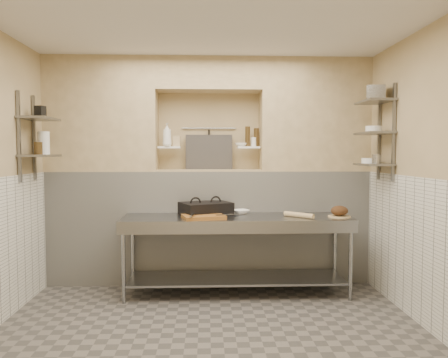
{
  "coord_description": "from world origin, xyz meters",
  "views": [
    {
      "loc": [
        -0.03,
        -3.77,
        1.63
      ],
      "look_at": [
        0.15,
        0.9,
        1.35
      ],
      "focal_mm": 35.0,
      "sensor_mm": 36.0,
      "label": 1
    }
  ],
  "objects_px": {
    "bottle_soap": "(167,135)",
    "jug_left": "(44,143)",
    "prep_table": "(236,239)",
    "panini_press": "(206,209)",
    "bread_loaf": "(339,211)",
    "bowl_alcove": "(241,145)",
    "cutting_board": "(204,217)",
    "rolling_pin": "(299,215)",
    "mixing_bowl": "(241,212)"
  },
  "relations": [
    {
      "from": "bottle_soap",
      "to": "jug_left",
      "type": "distance_m",
      "value": 1.43
    },
    {
      "from": "prep_table",
      "to": "bottle_soap",
      "type": "height_order",
      "value": "bottle_soap"
    },
    {
      "from": "bottle_soap",
      "to": "panini_press",
      "type": "bearing_deg",
      "value": -37.73
    },
    {
      "from": "bread_loaf",
      "to": "jug_left",
      "type": "distance_m",
      "value": 3.41
    },
    {
      "from": "prep_table",
      "to": "bowl_alcove",
      "type": "height_order",
      "value": "bowl_alcove"
    },
    {
      "from": "cutting_board",
      "to": "bowl_alcove",
      "type": "distance_m",
      "value": 1.17
    },
    {
      "from": "cutting_board",
      "to": "bowl_alcove",
      "type": "height_order",
      "value": "bowl_alcove"
    },
    {
      "from": "cutting_board",
      "to": "bread_loaf",
      "type": "xyz_separation_m",
      "value": [
        1.55,
        0.06,
        0.05
      ]
    },
    {
      "from": "cutting_board",
      "to": "rolling_pin",
      "type": "relative_size",
      "value": 1.2
    },
    {
      "from": "prep_table",
      "to": "bowl_alcove",
      "type": "bearing_deg",
      "value": 80.56
    },
    {
      "from": "prep_table",
      "to": "jug_left",
      "type": "xyz_separation_m",
      "value": [
        -2.15,
        -0.02,
        1.1
      ]
    },
    {
      "from": "cutting_board",
      "to": "prep_table",
      "type": "bearing_deg",
      "value": 19.5
    },
    {
      "from": "bread_loaf",
      "to": "rolling_pin",
      "type": "bearing_deg",
      "value": -178.78
    },
    {
      "from": "bread_loaf",
      "to": "jug_left",
      "type": "bearing_deg",
      "value": 179.01
    },
    {
      "from": "mixing_bowl",
      "to": "prep_table",
      "type": "bearing_deg",
      "value": -105.19
    },
    {
      "from": "panini_press",
      "to": "rolling_pin",
      "type": "xyz_separation_m",
      "value": [
        1.05,
        -0.23,
        -0.05
      ]
    },
    {
      "from": "panini_press",
      "to": "bread_loaf",
      "type": "height_order",
      "value": "panini_press"
    },
    {
      "from": "prep_table",
      "to": "rolling_pin",
      "type": "relative_size",
      "value": 6.91
    },
    {
      "from": "mixing_bowl",
      "to": "bottle_soap",
      "type": "height_order",
      "value": "bottle_soap"
    },
    {
      "from": "cutting_board",
      "to": "bowl_alcove",
      "type": "xyz_separation_m",
      "value": [
        0.47,
        0.69,
        0.81
      ]
    },
    {
      "from": "cutting_board",
      "to": "bottle_soap",
      "type": "height_order",
      "value": "bottle_soap"
    },
    {
      "from": "panini_press",
      "to": "bowl_alcove",
      "type": "distance_m",
      "value": 0.97
    },
    {
      "from": "bread_loaf",
      "to": "bowl_alcove",
      "type": "bearing_deg",
      "value": 149.3
    },
    {
      "from": "bowl_alcove",
      "to": "jug_left",
      "type": "relative_size",
      "value": 0.56
    },
    {
      "from": "mixing_bowl",
      "to": "panini_press",
      "type": "bearing_deg",
      "value": -166.52
    },
    {
      "from": "bottle_soap",
      "to": "prep_table",
      "type": "bearing_deg",
      "value": -31.86
    },
    {
      "from": "rolling_pin",
      "to": "jug_left",
      "type": "distance_m",
      "value": 2.96
    },
    {
      "from": "mixing_bowl",
      "to": "bottle_soap",
      "type": "xyz_separation_m",
      "value": [
        -0.9,
        0.27,
        0.93
      ]
    },
    {
      "from": "prep_table",
      "to": "bottle_soap",
      "type": "relative_size",
      "value": 9.0
    },
    {
      "from": "cutting_board",
      "to": "rolling_pin",
      "type": "height_order",
      "value": "rolling_pin"
    },
    {
      "from": "bread_loaf",
      "to": "panini_press",
      "type": "bearing_deg",
      "value": 171.65
    },
    {
      "from": "mixing_bowl",
      "to": "rolling_pin",
      "type": "bearing_deg",
      "value": -27.77
    },
    {
      "from": "jug_left",
      "to": "bowl_alcove",
      "type": "bearing_deg",
      "value": 14.52
    },
    {
      "from": "prep_table",
      "to": "mixing_bowl",
      "type": "height_order",
      "value": "mixing_bowl"
    },
    {
      "from": "bread_loaf",
      "to": "bottle_soap",
      "type": "relative_size",
      "value": 0.67
    },
    {
      "from": "prep_table",
      "to": "bread_loaf",
      "type": "distance_m",
      "value": 1.22
    },
    {
      "from": "cutting_board",
      "to": "jug_left",
      "type": "height_order",
      "value": "jug_left"
    },
    {
      "from": "prep_table",
      "to": "mixing_bowl",
      "type": "distance_m",
      "value": 0.38
    },
    {
      "from": "panini_press",
      "to": "jug_left",
      "type": "distance_m",
      "value": 1.96
    },
    {
      "from": "bottle_soap",
      "to": "bowl_alcove",
      "type": "distance_m",
      "value": 0.93
    },
    {
      "from": "prep_table",
      "to": "jug_left",
      "type": "height_order",
      "value": "jug_left"
    },
    {
      "from": "bottle_soap",
      "to": "jug_left",
      "type": "bearing_deg",
      "value": -157.82
    },
    {
      "from": "panini_press",
      "to": "jug_left",
      "type": "relative_size",
      "value": 2.63
    },
    {
      "from": "prep_table",
      "to": "mixing_bowl",
      "type": "bearing_deg",
      "value": 74.81
    },
    {
      "from": "bread_loaf",
      "to": "bowl_alcove",
      "type": "distance_m",
      "value": 1.46
    },
    {
      "from": "mixing_bowl",
      "to": "bread_loaf",
      "type": "height_order",
      "value": "bread_loaf"
    },
    {
      "from": "bread_loaf",
      "to": "prep_table",
      "type": "bearing_deg",
      "value": 176.22
    },
    {
      "from": "cutting_board",
      "to": "bottle_soap",
      "type": "xyz_separation_m",
      "value": [
        -0.46,
        0.65,
        0.94
      ]
    },
    {
      "from": "panini_press",
      "to": "bowl_alcove",
      "type": "xyz_separation_m",
      "value": [
        0.45,
        0.41,
        0.76
      ]
    },
    {
      "from": "cutting_board",
      "to": "rolling_pin",
      "type": "bearing_deg",
      "value": 2.45
    }
  ]
}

